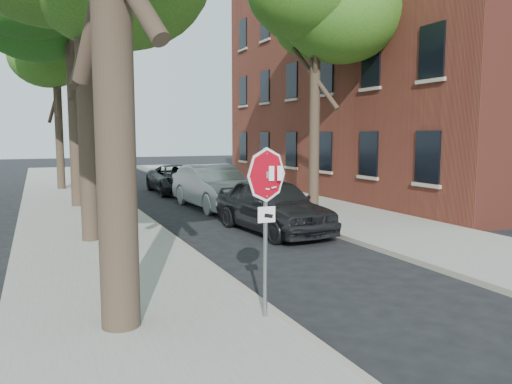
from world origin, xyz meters
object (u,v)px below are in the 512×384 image
at_px(tree_mid_b, 69,0).
at_px(car_a, 273,205).
at_px(tree_far, 55,50).
at_px(apartment_building, 411,41).
at_px(car_d, 178,179).
at_px(car_b, 214,187).
at_px(stop_sign, 266,199).
at_px(tree_right, 314,20).

bearing_deg(tree_mid_b, car_a, -56.28).
bearing_deg(tree_far, apartment_building, -23.04).
height_order(car_a, car_d, car_a).
relative_size(tree_mid_b, car_b, 1.99).
xyz_separation_m(stop_sign, car_a, (3.30, 6.62, -1.13)).
bearing_deg(car_b, stop_sign, -108.40).
distance_m(car_a, car_d, 10.94).
relative_size(tree_mid_b, car_a, 2.16).
distance_m(stop_sign, tree_right, 13.23).
bearing_deg(car_d, tree_right, -64.93).
bearing_deg(tree_right, tree_mid_b, 154.48).
bearing_deg(car_b, car_d, 86.36).
xyz_separation_m(stop_sign, tree_right, (6.68, 10.14, 5.26)).
height_order(car_b, car_d, car_b).
bearing_deg(tree_right, stop_sign, -123.38).
height_order(apartment_building, stop_sign, apartment_building).
height_order(tree_far, car_d, tree_far).
distance_m(apartment_building, car_b, 13.48).
height_order(tree_far, car_a, tree_far).
relative_size(stop_sign, car_d, 0.51).
height_order(apartment_building, tree_right, apartment_building).
xyz_separation_m(tree_right, car_b, (-3.43, 1.79, -6.35)).
distance_m(tree_mid_b, car_d, 9.49).
distance_m(car_a, car_b, 5.30).
bearing_deg(tree_right, car_d, 114.46).
relative_size(tree_mid_b, car_d, 2.03).
bearing_deg(tree_far, tree_right, -51.66).
distance_m(stop_sign, car_b, 12.41).
height_order(apartment_building, car_d, apartment_building).
xyz_separation_m(tree_far, tree_right, (8.70, -11.00, 0.00)).
xyz_separation_m(tree_right, car_a, (-3.38, -3.51, -6.40)).
bearing_deg(car_a, tree_right, 40.91).
bearing_deg(tree_mid_b, tree_far, 92.44).
bearing_deg(tree_mid_b, apartment_building, -0.43).
height_order(tree_right, car_b, tree_right).
xyz_separation_m(apartment_building, tree_right, (-8.02, -3.89, -0.44)).
xyz_separation_m(apartment_building, car_a, (-11.40, -7.40, -6.84)).
bearing_deg(car_b, tree_far, 116.65).
bearing_deg(stop_sign, apartment_building, 43.65).
height_order(apartment_building, car_b, apartment_building).
distance_m(tree_mid_b, car_a, 11.55).
bearing_deg(stop_sign, car_d, 79.36).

